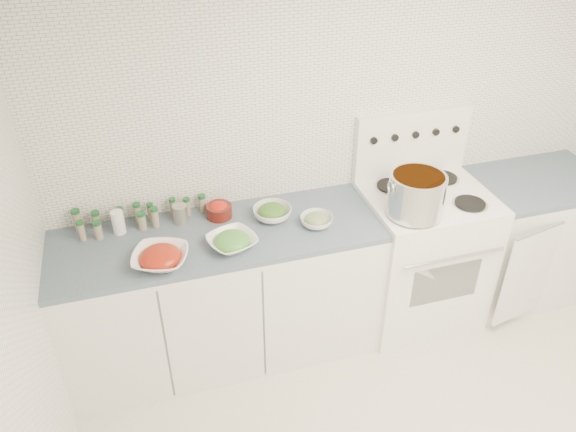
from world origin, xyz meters
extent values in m
cube|color=white|center=(0.00, 1.51, 1.25)|extent=(3.50, 0.02, 2.50)
cube|color=white|center=(-0.82, 1.19, 0.43)|extent=(1.85, 0.62, 0.86)
cube|color=#414E62|center=(-0.82, 1.19, 0.88)|extent=(1.85, 0.62, 0.03)
cube|color=white|center=(0.48, 1.18, 0.46)|extent=(0.76, 0.65, 0.92)
cube|color=black|center=(0.48, 0.86, 0.50)|extent=(0.45, 0.01, 0.28)
cylinder|color=silver|center=(0.48, 0.82, 0.72)|extent=(0.65, 0.02, 0.02)
cube|color=white|center=(0.48, 1.18, 0.93)|extent=(0.76, 0.65, 0.01)
cube|color=white|center=(0.48, 1.47, 1.15)|extent=(0.76, 0.06, 0.43)
cylinder|color=silver|center=(0.30, 1.02, 0.94)|extent=(0.21, 0.21, 0.01)
cylinder|color=black|center=(0.30, 1.02, 0.94)|extent=(0.18, 0.18, 0.01)
cylinder|color=silver|center=(0.66, 1.02, 0.94)|extent=(0.21, 0.21, 0.01)
cylinder|color=black|center=(0.66, 1.02, 0.94)|extent=(0.18, 0.18, 0.01)
cylinder|color=silver|center=(0.30, 1.33, 0.94)|extent=(0.21, 0.21, 0.01)
cylinder|color=black|center=(0.30, 1.33, 0.94)|extent=(0.18, 0.18, 0.01)
cylinder|color=silver|center=(0.66, 1.33, 0.94)|extent=(0.21, 0.21, 0.01)
cylinder|color=black|center=(0.66, 1.33, 0.94)|extent=(0.18, 0.18, 0.01)
cylinder|color=black|center=(0.20, 1.44, 1.22)|extent=(0.04, 0.02, 0.04)
cylinder|color=black|center=(0.34, 1.44, 1.22)|extent=(0.04, 0.02, 0.04)
cylinder|color=black|center=(0.48, 1.44, 1.22)|extent=(0.04, 0.02, 0.04)
cylinder|color=black|center=(0.62, 1.44, 1.22)|extent=(0.04, 0.02, 0.04)
cylinder|color=black|center=(0.76, 1.44, 1.22)|extent=(0.04, 0.02, 0.04)
cube|color=white|center=(1.30, 1.19, 0.43)|extent=(0.89, 0.62, 0.86)
cube|color=#414E62|center=(1.30, 1.19, 0.88)|extent=(0.89, 0.62, 0.03)
cube|color=white|center=(1.07, 0.84, 0.43)|extent=(0.40, 0.10, 0.70)
cylinder|color=silver|center=(0.29, 1.01, 1.07)|extent=(0.32, 0.32, 0.24)
cylinder|color=orange|center=(0.29, 1.01, 1.18)|extent=(0.29, 0.29, 0.03)
torus|color=silver|center=(0.12, 1.01, 1.14)|extent=(0.01, 0.08, 0.08)
torus|color=silver|center=(0.45, 1.01, 1.14)|extent=(0.01, 0.08, 0.08)
imported|color=white|center=(-1.15, 1.01, 0.93)|extent=(0.36, 0.36, 0.07)
ellipsoid|color=#AE2D0E|center=(-1.15, 1.01, 0.95)|extent=(0.20, 0.20, 0.09)
imported|color=white|center=(-0.77, 1.05, 0.93)|extent=(0.32, 0.32, 0.06)
ellipsoid|color=#2C862D|center=(-0.77, 1.05, 0.94)|extent=(0.18, 0.18, 0.08)
imported|color=white|center=(-0.49, 1.26, 0.93)|extent=(0.26, 0.26, 0.07)
ellipsoid|color=#315E1B|center=(-0.49, 1.26, 0.95)|extent=(0.16, 0.16, 0.07)
imported|color=white|center=(-0.27, 1.12, 0.93)|extent=(0.24, 0.24, 0.06)
ellipsoid|color=#24491D|center=(-0.27, 1.12, 0.94)|extent=(0.13, 0.13, 0.06)
cylinder|color=#52140E|center=(-0.78, 1.36, 0.94)|extent=(0.15, 0.15, 0.07)
ellipsoid|color=#B71D0C|center=(-0.78, 1.36, 0.96)|extent=(0.11, 0.11, 0.05)
cylinder|color=white|center=(-1.35, 1.36, 0.97)|extent=(0.09, 0.09, 0.14)
cylinder|color=gray|center=(-1.00, 1.37, 0.96)|extent=(0.09, 0.09, 0.11)
cylinder|color=gray|center=(-1.56, 1.45, 0.96)|extent=(0.05, 0.05, 0.12)
cylinder|color=#164E22|center=(-1.56, 1.45, 1.03)|extent=(0.05, 0.05, 0.02)
cylinder|color=gray|center=(-1.46, 1.44, 0.95)|extent=(0.04, 0.04, 0.09)
cylinder|color=#164E22|center=(-1.46, 1.44, 1.00)|extent=(0.05, 0.05, 0.02)
cylinder|color=gray|center=(-1.33, 1.44, 0.95)|extent=(0.04, 0.04, 0.09)
cylinder|color=#164E22|center=(-1.33, 1.44, 1.00)|extent=(0.05, 0.05, 0.02)
cylinder|color=gray|center=(-1.24, 1.45, 0.95)|extent=(0.04, 0.04, 0.10)
cylinder|color=#164E22|center=(-1.24, 1.45, 1.01)|extent=(0.04, 0.04, 0.02)
cylinder|color=gray|center=(-1.16, 1.44, 0.95)|extent=(0.04, 0.04, 0.09)
cylinder|color=#164E22|center=(-1.16, 1.44, 1.00)|extent=(0.04, 0.04, 0.02)
cylinder|color=gray|center=(-1.03, 1.45, 0.95)|extent=(0.04, 0.04, 0.10)
cylinder|color=#164E22|center=(-1.03, 1.45, 1.01)|extent=(0.04, 0.04, 0.02)
cylinder|color=gray|center=(-0.95, 1.43, 0.95)|extent=(0.04, 0.04, 0.10)
cylinder|color=#164E22|center=(-0.95, 1.43, 1.01)|extent=(0.04, 0.04, 0.02)
cylinder|color=gray|center=(-0.86, 1.45, 0.95)|extent=(0.04, 0.04, 0.09)
cylinder|color=#164E22|center=(-0.86, 1.45, 1.00)|extent=(0.04, 0.04, 0.02)
cylinder|color=gray|center=(-1.54, 1.35, 0.95)|extent=(0.04, 0.04, 0.10)
cylinder|color=#164E22|center=(-1.54, 1.35, 1.01)|extent=(0.04, 0.04, 0.02)
cylinder|color=gray|center=(-1.46, 1.34, 0.95)|extent=(0.04, 0.04, 0.09)
cylinder|color=#164E22|center=(-1.46, 1.34, 1.00)|extent=(0.05, 0.05, 0.02)
cylinder|color=gray|center=(-1.22, 1.36, 0.95)|extent=(0.05, 0.05, 0.09)
cylinder|color=#164E22|center=(-1.22, 1.36, 1.00)|extent=(0.05, 0.05, 0.02)
cylinder|color=gray|center=(-1.14, 1.36, 0.95)|extent=(0.04, 0.04, 0.11)
cylinder|color=#164E22|center=(-1.14, 1.36, 1.02)|extent=(0.04, 0.04, 0.02)
camera|label=1|loc=(-1.18, -1.36, 2.73)|focal=35.00mm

